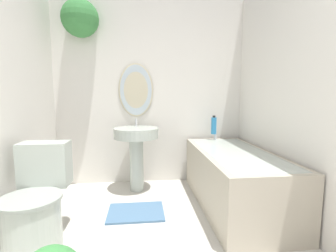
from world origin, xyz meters
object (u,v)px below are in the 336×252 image
Objects in this scene: bathtub at (235,177)px; shampoo_bottle at (214,125)px; toilet at (36,205)px; pedestal_sink at (136,144)px.

bathtub is 0.82m from shampoo_bottle.
toilet is at bearing -164.37° from bathtub.
toilet is 0.88× the size of pedestal_sink.
pedestal_sink is at bearing 152.31° from bathtub.
pedestal_sink is at bearing -172.11° from shampoo_bottle.
pedestal_sink is 0.55× the size of bathtub.
pedestal_sink is 1.18m from bathtub.
pedestal_sink is (0.74, 1.02, 0.25)m from toilet.
bathtub is at bearing -27.69° from pedestal_sink.
bathtub is (1.02, -0.53, -0.27)m from pedestal_sink.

